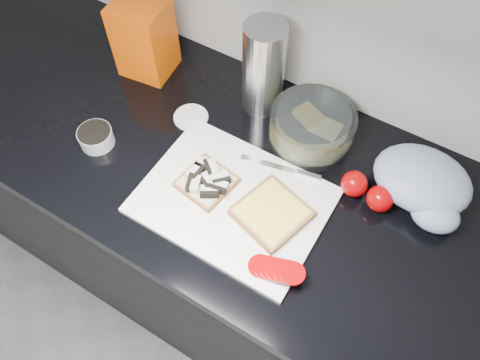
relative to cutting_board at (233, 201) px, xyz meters
name	(u,v)px	position (x,y,z in m)	size (l,w,h in m)	color
base_cabinet	(250,255)	(0.00, 0.09, -0.48)	(3.50, 0.60, 0.86)	black
countertop	(254,178)	(0.00, 0.09, -0.03)	(3.50, 0.64, 0.04)	black
cutting_board	(233,201)	(0.00, 0.00, 0.00)	(0.40, 0.30, 0.01)	white
bread_left	(207,181)	(-0.07, 0.00, 0.02)	(0.13, 0.13, 0.04)	beige
bread_right	(272,213)	(0.09, 0.01, 0.02)	(0.17, 0.17, 0.02)	beige
tomato_slices	(276,270)	(0.16, -0.10, 0.02)	(0.13, 0.08, 0.03)	#9C0305
knife	(291,170)	(0.07, 0.13, 0.01)	(0.19, 0.05, 0.01)	silver
seed_tub	(96,137)	(-0.36, -0.03, 0.02)	(0.08, 0.08, 0.04)	#979C9C
tub_lid	(191,117)	(-0.22, 0.15, 0.00)	(0.09, 0.09, 0.01)	silver
glass_bowl	(312,127)	(0.07, 0.25, 0.04)	(0.20, 0.20, 0.08)	silver
bread_bag	(144,38)	(-0.41, 0.24, 0.09)	(0.13, 0.12, 0.20)	#D04203
steel_canister	(263,69)	(-0.09, 0.29, 0.11)	(0.10, 0.10, 0.24)	#A6A6AA
grocery_bag	(424,184)	(0.34, 0.23, 0.04)	(0.22, 0.19, 0.09)	#939FB5
whole_tomatoes	(367,191)	(0.25, 0.16, 0.02)	(0.12, 0.07, 0.06)	#9C0305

